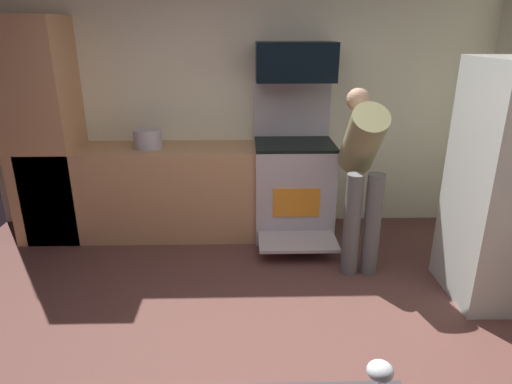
{
  "coord_description": "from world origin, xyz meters",
  "views": [
    {
      "loc": [
        0.01,
        -2.25,
        1.99
      ],
      "look_at": [
        0.08,
        0.3,
        1.05
      ],
      "focal_mm": 31.34,
      "sensor_mm": 36.0,
      "label": 1
    }
  ],
  "objects": [
    {
      "name": "cabinet_column",
      "position": [
        -1.9,
        1.98,
        1.05
      ],
      "size": [
        0.6,
        0.6,
        2.1
      ],
      "primitive_type": "cube",
      "color": "tan",
      "rests_on": "ground"
    },
    {
      "name": "ground_plane",
      "position": [
        0.0,
        0.0,
        -0.01
      ],
      "size": [
        5.2,
        4.8,
        0.02
      ],
      "primitive_type": "cube",
      "color": "brown"
    },
    {
      "name": "wine_glass_far",
      "position": [
        0.42,
        -1.17,
        1.0
      ],
      "size": [
        0.08,
        0.08,
        0.14
      ],
      "color": "silver",
      "rests_on": "counter_island"
    },
    {
      "name": "person_cook",
      "position": [
        0.98,
        1.28,
        0.91
      ],
      "size": [
        0.31,
        0.67,
        1.51
      ],
      "color": "#5E5E5E",
      "rests_on": "ground"
    },
    {
      "name": "wall_back",
      "position": [
        0.0,
        2.34,
        1.3
      ],
      "size": [
        5.2,
        0.12,
        2.6
      ],
      "primitive_type": "cube",
      "color": "#E8E4C4",
      "rests_on": "ground"
    },
    {
      "name": "microwave",
      "position": [
        0.49,
        2.06,
        1.69
      ],
      "size": [
        0.74,
        0.38,
        0.36
      ],
      "primitive_type": "cube",
      "color": "black",
      "rests_on": "oven_range"
    },
    {
      "name": "stock_pot",
      "position": [
        -0.92,
        1.98,
        0.99
      ],
      "size": [
        0.27,
        0.27,
        0.18
      ],
      "primitive_type": "cylinder",
      "color": "#B7B1BF",
      "rests_on": "lower_cabinet_run"
    },
    {
      "name": "lower_cabinet_run",
      "position": [
        -0.9,
        1.98,
        0.45
      ],
      "size": [
        2.4,
        0.6,
        0.9
      ],
      "primitive_type": "cube",
      "color": "tan",
      "rests_on": "ground"
    },
    {
      "name": "oven_range",
      "position": [
        0.49,
        1.96,
        0.51
      ],
      "size": [
        0.76,
        1.05,
        1.52
      ],
      "color": "#BCB3BC",
      "rests_on": "ground"
    }
  ]
}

